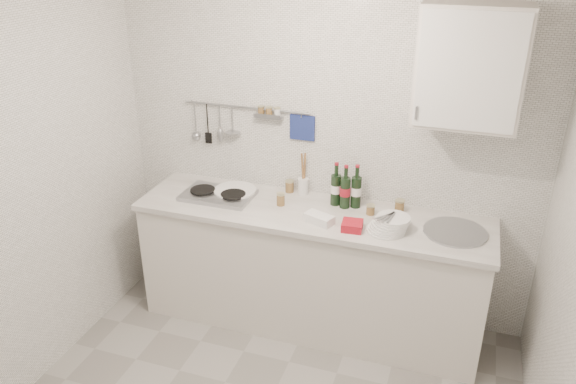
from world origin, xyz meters
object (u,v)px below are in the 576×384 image
object	(u,v)px
wall_cabinet	(470,66)
plate_stack_sink	(390,224)
wine_bottles	(346,186)
plate_stack_hob	(234,192)
utensil_crock	(303,184)

from	to	relation	value
wall_cabinet	plate_stack_sink	bearing A→B (deg)	-147.72
wall_cabinet	plate_stack_sink	distance (m)	1.07
plate_stack_sink	wine_bottles	world-z (taller)	wine_bottles
plate_stack_hob	wine_bottles	xyz separation A→B (m)	(0.81, 0.08, 0.13)
wall_cabinet	plate_stack_hob	world-z (taller)	wall_cabinet
utensil_crock	plate_stack_hob	bearing A→B (deg)	-158.97
wall_cabinet	utensil_crock	xyz separation A→B (m)	(-1.04, 0.13, -0.95)
plate_stack_hob	wine_bottles	bearing A→B (deg)	5.68
wall_cabinet	wine_bottles	size ratio (longest dim) A/B	2.26
wall_cabinet	utensil_crock	distance (m)	1.42
plate_stack_hob	utensil_crock	bearing A→B (deg)	21.03
wall_cabinet	utensil_crock	size ratio (longest dim) A/B	2.16
utensil_crock	wall_cabinet	bearing A→B (deg)	-7.19
plate_stack_hob	wine_bottles	world-z (taller)	wine_bottles
plate_stack_sink	wine_bottles	distance (m)	0.44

